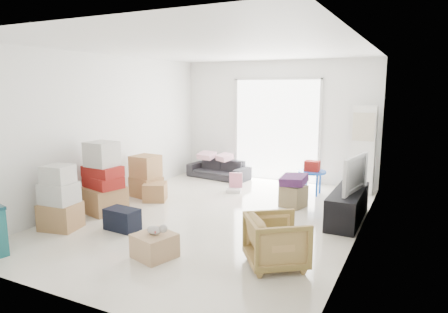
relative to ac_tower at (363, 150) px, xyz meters
name	(u,v)px	position (x,y,z in m)	size (l,w,h in m)	color
room_shell	(215,135)	(-1.95, -2.65, 0.48)	(4.98, 6.48, 3.18)	white
sliding_door	(276,126)	(-1.95, 0.33, 0.37)	(2.10, 0.04, 2.33)	white
ac_tower	(363,150)	(0.00, 0.00, 0.00)	(0.45, 0.30, 1.75)	white
tv_console	(348,206)	(0.05, -1.91, -0.63)	(0.45, 1.49, 0.50)	black
television	(349,186)	(0.05, -1.91, -0.31)	(0.99, 0.57, 0.13)	black
sofa	(218,166)	(-3.18, -0.15, -0.59)	(1.48, 0.43, 0.58)	#26262B
pillow_left	(207,151)	(-3.48, -0.17, -0.24)	(0.37, 0.29, 0.12)	#EBABBA
pillow_right	(225,152)	(-3.00, -0.19, -0.24)	(0.31, 0.25, 0.11)	#EBABBA
armchair	(276,239)	(-0.42, -3.99, -0.53)	(0.66, 0.62, 0.68)	tan
box_stack_a	(60,201)	(-3.75, -4.22, -0.44)	(0.61, 0.54, 0.98)	#A37D49
box_stack_b	(103,182)	(-3.75, -3.30, -0.35)	(0.74, 0.72, 1.21)	#A37D49
box_stack_c	(146,177)	(-3.72, -2.18, -0.48)	(0.62, 0.55, 0.81)	#A37D49
loose_box	(155,192)	(-3.38, -2.35, -0.71)	(0.41, 0.41, 0.34)	#A37D49
duffel_bag	(122,219)	(-2.90, -3.84, -0.71)	(0.51, 0.30, 0.32)	black
ottoman	(293,196)	(-0.95, -1.56, -0.68)	(0.39, 0.39, 0.39)	olive
blanket	(294,182)	(-0.95, -1.56, -0.42)	(0.42, 0.42, 0.14)	#452052
kids_table	(312,170)	(-0.87, -0.58, -0.39)	(0.55, 0.55, 0.68)	blue
toy_walker	(234,187)	(-2.32, -1.10, -0.77)	(0.35, 0.33, 0.38)	silver
wood_crate	(155,246)	(-1.87, -4.43, -0.72)	(0.45, 0.45, 0.30)	tan
plush_bunny	(156,230)	(-1.84, -4.42, -0.51)	(0.27, 0.15, 0.14)	#B2ADA8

